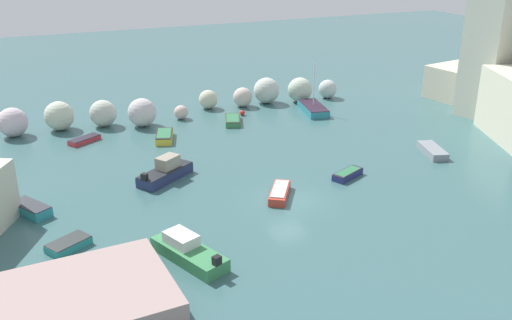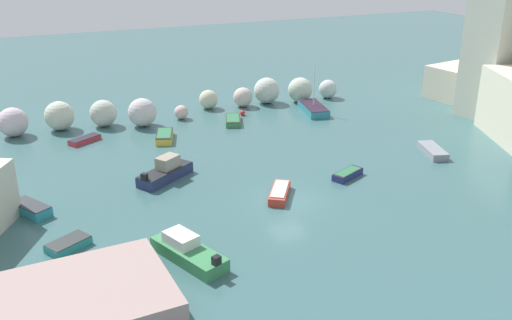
% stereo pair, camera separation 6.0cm
% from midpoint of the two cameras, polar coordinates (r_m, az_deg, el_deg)
% --- Properties ---
extents(cove_water, '(160.00, 160.00, 0.00)m').
position_cam_midpoint_polar(cove_water, '(39.58, 3.25, -4.05)').
color(cove_water, '#3A6364').
rests_on(cove_water, ground).
extents(rock_breakwater, '(38.73, 5.38, 2.79)m').
position_cam_midpoint_polar(rock_breakwater, '(57.56, -9.22, 5.42)').
color(rock_breakwater, beige).
rests_on(rock_breakwater, ground).
extents(stone_dock, '(9.94, 7.30, 1.29)m').
position_cam_midpoint_polar(stone_dock, '(29.60, -18.06, -13.55)').
color(stone_dock, '#A68C86').
rests_on(stone_dock, ground).
extents(channel_buoy, '(0.53, 0.53, 0.53)m').
position_cam_midpoint_polar(channel_buoy, '(57.93, -1.33, 4.77)').
color(channel_buoy, red).
rests_on(channel_buoy, cove_water).
extents(moored_boat_0, '(2.38, 3.57, 0.68)m').
position_cam_midpoint_polar(moored_boat_0, '(51.51, -9.17, 2.39)').
color(moored_boat_0, gold).
rests_on(moored_boat_0, cove_water).
extents(moored_boat_1, '(2.96, 2.05, 0.53)m').
position_cam_midpoint_polar(moored_boat_1, '(43.56, 9.25, -1.41)').
color(moored_boat_1, navy).
rests_on(moored_boat_1, cove_water).
extents(moored_boat_3, '(3.03, 2.40, 0.44)m').
position_cam_midpoint_polar(moored_boat_3, '(52.62, -16.84, 1.97)').
color(moored_boat_3, '#C13138').
rests_on(moored_boat_3, cove_water).
extents(moored_boat_4, '(3.42, 5.37, 1.44)m').
position_cam_midpoint_polar(moored_boat_4, '(32.69, -6.86, -9.10)').
color(moored_boat_4, '#39864F').
rests_on(moored_boat_4, cove_water).
extents(moored_boat_5, '(3.01, 5.36, 5.09)m').
position_cam_midpoint_polar(moored_boat_5, '(59.29, 5.82, 5.19)').
color(moored_boat_5, teal).
rests_on(moored_boat_5, cove_water).
extents(moored_boat_6, '(4.80, 3.94, 1.75)m').
position_cam_midpoint_polar(moored_boat_6, '(43.11, -9.05, -1.17)').
color(moored_boat_6, navy).
rests_on(moored_boat_6, cove_water).
extents(moored_boat_7, '(2.36, 3.82, 0.59)m').
position_cam_midpoint_polar(moored_boat_7, '(49.84, 17.39, 0.90)').
color(moored_boat_7, gray).
rests_on(moored_boat_7, cove_water).
extents(moored_boat_8, '(2.65, 3.30, 0.70)m').
position_cam_midpoint_polar(moored_boat_8, '(40.40, -21.71, -4.58)').
color(moored_boat_8, teal).
rests_on(moored_boat_8, cove_water).
extents(moored_boat_9, '(2.88, 3.51, 0.66)m').
position_cam_midpoint_polar(moored_boat_9, '(39.90, 2.44, -3.31)').
color(moored_boat_9, '#C13A2B').
rests_on(moored_boat_9, cove_water).
extents(moored_boat_10, '(2.46, 3.56, 0.57)m').
position_cam_midpoint_polar(moored_boat_10, '(55.56, -2.31, 4.04)').
color(moored_boat_10, '#3D7F4D').
rests_on(moored_boat_10, cove_water).
extents(moored_boat_11, '(2.81, 2.37, 0.52)m').
position_cam_midpoint_polar(moored_boat_11, '(35.44, -18.33, -8.05)').
color(moored_boat_11, teal).
rests_on(moored_boat_11, cove_water).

